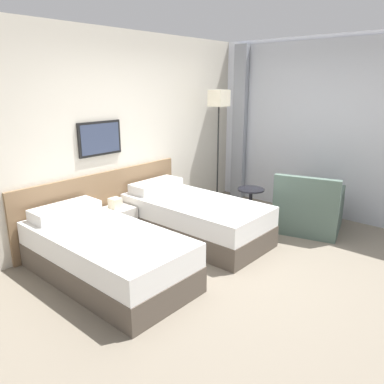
{
  "coord_description": "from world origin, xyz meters",
  "views": [
    {
      "loc": [
        -3.28,
        -2.15,
        2.04
      ],
      "look_at": [
        0.17,
        0.87,
        0.68
      ],
      "focal_mm": 35.0,
      "sensor_mm": 36.0,
      "label": 1
    }
  ],
  "objects_px": {
    "floor_lamp": "(219,108)",
    "side_table": "(250,201)",
    "nightstand": "(116,223)",
    "armchair": "(308,211)",
    "bed_near_window": "(194,218)",
    "bed_near_door": "(105,254)"
  },
  "relations": [
    {
      "from": "floor_lamp",
      "to": "side_table",
      "type": "height_order",
      "value": "floor_lamp"
    },
    {
      "from": "nightstand",
      "to": "side_table",
      "type": "distance_m",
      "value": 1.9
    },
    {
      "from": "side_table",
      "to": "armchair",
      "type": "height_order",
      "value": "armchair"
    },
    {
      "from": "bed_near_window",
      "to": "nightstand",
      "type": "relative_size",
      "value": 3.41
    },
    {
      "from": "bed_near_door",
      "to": "floor_lamp",
      "type": "height_order",
      "value": "floor_lamp"
    },
    {
      "from": "side_table",
      "to": "armchair",
      "type": "relative_size",
      "value": 0.56
    },
    {
      "from": "bed_near_door",
      "to": "bed_near_window",
      "type": "height_order",
      "value": "same"
    },
    {
      "from": "bed_near_door",
      "to": "nightstand",
      "type": "distance_m",
      "value": 1.04
    },
    {
      "from": "bed_near_door",
      "to": "side_table",
      "type": "bearing_deg",
      "value": -9.15
    },
    {
      "from": "nightstand",
      "to": "floor_lamp",
      "type": "relative_size",
      "value": 0.3
    },
    {
      "from": "nightstand",
      "to": "armchair",
      "type": "relative_size",
      "value": 0.55
    },
    {
      "from": "nightstand",
      "to": "armchair",
      "type": "xyz_separation_m",
      "value": [
        2.02,
        -1.78,
        0.05
      ]
    },
    {
      "from": "bed_near_door",
      "to": "nightstand",
      "type": "bearing_deg",
      "value": 45.7
    },
    {
      "from": "bed_near_window",
      "to": "floor_lamp",
      "type": "relative_size",
      "value": 1.02
    },
    {
      "from": "bed_near_window",
      "to": "armchair",
      "type": "distance_m",
      "value": 1.66
    },
    {
      "from": "side_table",
      "to": "bed_near_door",
      "type": "bearing_deg",
      "value": 170.85
    },
    {
      "from": "bed_near_window",
      "to": "bed_near_door",
      "type": "bearing_deg",
      "value": 180.0
    },
    {
      "from": "bed_near_door",
      "to": "nightstand",
      "type": "relative_size",
      "value": 3.41
    },
    {
      "from": "floor_lamp",
      "to": "armchair",
      "type": "xyz_separation_m",
      "value": [
        0.1,
        -1.56,
        -1.37
      ]
    },
    {
      "from": "armchair",
      "to": "bed_near_door",
      "type": "bearing_deg",
      "value": 54.69
    },
    {
      "from": "nightstand",
      "to": "side_table",
      "type": "height_order",
      "value": "side_table"
    },
    {
      "from": "bed_near_window",
      "to": "armchair",
      "type": "xyz_separation_m",
      "value": [
        1.29,
        -1.03,
        -0.0
      ]
    }
  ]
}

